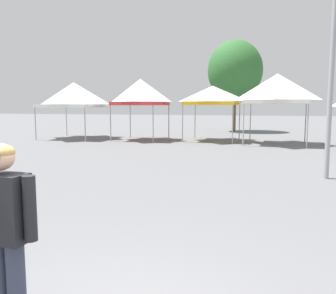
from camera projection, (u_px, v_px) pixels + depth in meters
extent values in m
cylinder|color=#9E9EA3|center=(35.00, 122.00, 21.05)|extent=(0.06, 0.06, 2.15)
cylinder|color=#9E9EA3|center=(85.00, 123.00, 20.11)|extent=(0.06, 0.06, 2.15)
cylinder|color=#9E9EA3|center=(66.00, 120.00, 24.23)|extent=(0.06, 0.06, 2.15)
cylinder|color=#9E9EA3|center=(111.00, 121.00, 23.29)|extent=(0.06, 0.06, 2.15)
pyramid|color=white|center=(74.00, 93.00, 21.96)|extent=(3.56, 3.56, 1.35)
cube|color=white|center=(74.00, 106.00, 22.05)|extent=(3.53, 3.53, 0.20)
cylinder|color=#9E9EA3|center=(110.00, 122.00, 20.31)|extent=(0.06, 0.06, 2.29)
cylinder|color=#9E9EA3|center=(153.00, 122.00, 19.44)|extent=(0.06, 0.06, 2.29)
cylinder|color=#9E9EA3|center=(130.00, 120.00, 22.80)|extent=(0.06, 0.06, 2.29)
cylinder|color=#9E9EA3|center=(169.00, 120.00, 21.93)|extent=(0.06, 0.06, 2.29)
pyramid|color=white|center=(140.00, 90.00, 20.90)|extent=(2.97, 2.97, 1.36)
cube|color=red|center=(141.00, 104.00, 21.00)|extent=(2.94, 2.94, 0.20)
cylinder|color=#9E9EA3|center=(183.00, 122.00, 19.79)|extent=(0.06, 0.06, 2.31)
cylinder|color=#9E9EA3|center=(233.00, 123.00, 18.89)|extent=(0.06, 0.06, 2.31)
cylinder|color=#9E9EA3|center=(195.00, 120.00, 22.43)|extent=(0.06, 0.06, 2.31)
cylinder|color=#9E9EA3|center=(239.00, 121.00, 21.53)|extent=(0.06, 0.06, 2.31)
pyramid|color=white|center=(213.00, 94.00, 20.47)|extent=(3.12, 3.12, 0.90)
cube|color=yellow|center=(212.00, 103.00, 20.53)|extent=(3.09, 3.09, 0.20)
cylinder|color=#9E9EA3|center=(243.00, 123.00, 17.93)|extent=(0.06, 0.06, 2.37)
cylinder|color=#9E9EA3|center=(308.00, 124.00, 16.92)|extent=(0.06, 0.06, 2.37)
cylinder|color=#9E9EA3|center=(250.00, 121.00, 20.79)|extent=(0.06, 0.06, 2.37)
cylinder|color=#9E9EA3|center=(306.00, 121.00, 19.78)|extent=(0.06, 0.06, 2.37)
pyramid|color=white|center=(277.00, 87.00, 18.63)|extent=(3.43, 3.43, 1.38)
cube|color=white|center=(277.00, 102.00, 18.73)|extent=(3.40, 3.40, 0.20)
cylinder|color=#33384C|center=(0.00, 290.00, 3.14)|extent=(0.16, 0.16, 0.92)
cylinder|color=#33384C|center=(17.00, 293.00, 3.09)|extent=(0.16, 0.16, 0.92)
cube|color=black|center=(4.00, 208.00, 3.03)|extent=(0.43, 0.26, 0.60)
cylinder|color=black|center=(30.00, 208.00, 2.94)|extent=(0.11, 0.11, 0.56)
sphere|color=#D8A884|center=(1.00, 157.00, 2.97)|extent=(0.23, 0.23, 0.23)
ellipsoid|color=tan|center=(1.00, 152.00, 2.97)|extent=(0.23, 0.23, 0.14)
cylinder|color=#9E9EA3|center=(333.00, 48.00, 9.67)|extent=(0.14, 0.14, 7.31)
cylinder|color=brown|center=(234.00, 112.00, 27.84)|extent=(0.28, 0.28, 3.08)
ellipsoid|color=#2D662D|center=(235.00, 71.00, 27.45)|extent=(4.26, 4.26, 4.69)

